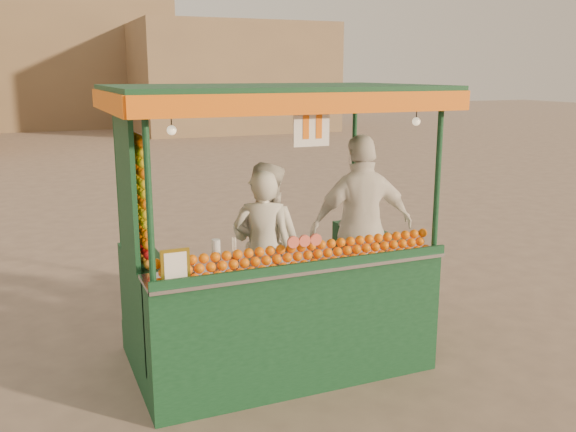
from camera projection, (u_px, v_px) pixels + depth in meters
name	position (u px, v px, depth m)	size (l,w,h in m)	color
ground	(305.00, 346.00, 6.47)	(90.00, 90.00, 0.00)	brown
building_right	(231.00, 78.00, 30.11)	(9.00, 6.00, 5.00)	olive
building_center	(25.00, 57.00, 31.84)	(14.00, 7.00, 7.00)	olive
juice_cart	(271.00, 280.00, 5.87)	(2.91, 1.89, 2.65)	#0E331B
vendor_left	(263.00, 250.00, 6.05)	(0.67, 0.57, 1.56)	silver
vendor_middle	(265.00, 242.00, 6.26)	(0.96, 0.98, 1.60)	silver
vendor_right	(362.00, 227.00, 6.31)	(1.13, 0.58, 1.86)	white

